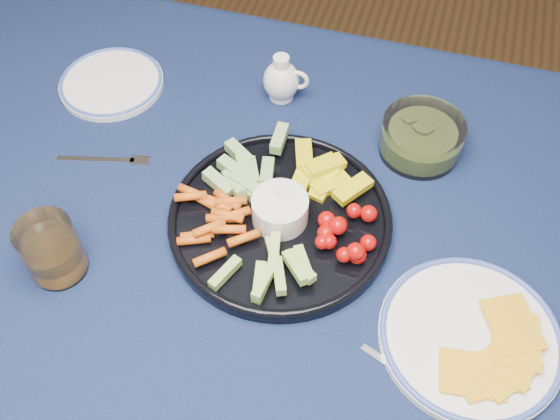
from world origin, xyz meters
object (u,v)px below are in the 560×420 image
(dining_table, at_px, (262,281))
(crudite_platter, at_px, (279,216))
(side_plate_extra, at_px, (111,83))
(creamer_pitcher, at_px, (282,80))
(cheese_plate, at_px, (471,336))
(pickle_bowl, at_px, (421,139))
(juice_tumbler, at_px, (53,252))

(dining_table, bearing_deg, crudite_platter, 79.13)
(dining_table, relative_size, crudite_platter, 4.94)
(crudite_platter, distance_m, side_plate_extra, 0.43)
(creamer_pitcher, xyz_separation_m, side_plate_extra, (-0.30, -0.06, -0.03))
(crudite_platter, bearing_deg, side_plate_extra, 151.36)
(crudite_platter, height_order, cheese_plate, crudite_platter)
(cheese_plate, bearing_deg, side_plate_extra, 154.87)
(dining_table, height_order, side_plate_extra, side_plate_extra)
(creamer_pitcher, xyz_separation_m, pickle_bowl, (0.25, -0.06, -0.01))
(creamer_pitcher, distance_m, side_plate_extra, 0.31)
(side_plate_extra, bearing_deg, creamer_pitcher, 11.48)
(creamer_pitcher, relative_size, cheese_plate, 0.36)
(juice_tumbler, relative_size, side_plate_extra, 0.51)
(crudite_platter, bearing_deg, juice_tumbler, -149.32)
(side_plate_extra, bearing_deg, crudite_platter, -28.64)
(creamer_pitcher, relative_size, side_plate_extra, 0.47)
(dining_table, xyz_separation_m, side_plate_extra, (-0.37, 0.26, 0.10))
(pickle_bowl, relative_size, side_plate_extra, 0.72)
(pickle_bowl, height_order, cheese_plate, pickle_bowl)
(juice_tumbler, bearing_deg, pickle_bowl, 39.24)
(creamer_pitcher, bearing_deg, dining_table, -78.83)
(creamer_pitcher, height_order, cheese_plate, creamer_pitcher)
(pickle_bowl, distance_m, juice_tumbler, 0.59)
(dining_table, distance_m, crudite_platter, 0.12)
(creamer_pitcher, bearing_deg, side_plate_extra, -168.52)
(dining_table, height_order, creamer_pitcher, creamer_pitcher)
(dining_table, height_order, cheese_plate, cheese_plate)
(side_plate_extra, bearing_deg, juice_tumbler, -75.21)
(pickle_bowl, relative_size, juice_tumbler, 1.40)
(pickle_bowl, bearing_deg, dining_table, -125.61)
(crudite_platter, distance_m, cheese_plate, 0.32)
(dining_table, distance_m, cheese_plate, 0.33)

